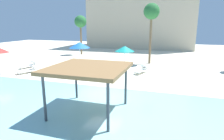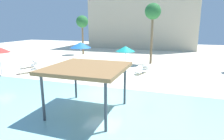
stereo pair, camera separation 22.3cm
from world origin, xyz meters
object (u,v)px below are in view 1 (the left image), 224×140
object	(u,v)px
beach_umbrella_blue_3	(79,45)
shade_pavilion	(88,70)
lounge_chair_0	(29,65)
palm_tree_1	(151,13)
lounge_chair_3	(141,70)
beach_umbrella_teal_2	(125,49)
palm_tree_0	(80,22)
lounge_chair_2	(27,70)

from	to	relation	value
beach_umbrella_blue_3	shade_pavilion	bearing A→B (deg)	-61.10
lounge_chair_0	palm_tree_1	xyz separation A→B (m)	(12.64, 6.62, 5.73)
lounge_chair_3	shade_pavilion	bearing A→B (deg)	11.67
beach_umbrella_teal_2	palm_tree_0	xyz separation A→B (m)	(-9.47, 9.07, 2.77)
lounge_chair_0	palm_tree_0	distance (m)	12.08
palm_tree_0	lounge_chair_0	bearing A→B (deg)	-95.75
beach_umbrella_teal_2	lounge_chair_3	size ratio (longest dim) A/B	1.30
beach_umbrella_teal_2	lounge_chair_2	distance (m)	10.04
beach_umbrella_blue_3	palm_tree_0	xyz separation A→B (m)	(-3.91, 8.30, 2.64)
shade_pavilion	beach_umbrella_teal_2	xyz separation A→B (m)	(-0.62, 10.42, -0.12)
beach_umbrella_blue_3	lounge_chair_0	distance (m)	6.10
palm_tree_0	shade_pavilion	bearing A→B (deg)	-62.63
lounge_chair_2	beach_umbrella_blue_3	bearing A→B (deg)	172.22
palm_tree_0	beach_umbrella_blue_3	bearing A→B (deg)	-64.76
beach_umbrella_teal_2	palm_tree_1	distance (m)	6.31
shade_pavilion	beach_umbrella_blue_3	distance (m)	12.79
beach_umbrella_blue_3	beach_umbrella_teal_2	bearing A→B (deg)	-7.92
lounge_chair_3	palm_tree_0	world-z (taller)	palm_tree_0
lounge_chair_2	lounge_chair_0	bearing A→B (deg)	-114.70
beach_umbrella_blue_3	lounge_chair_0	bearing A→B (deg)	-151.28
beach_umbrella_teal_2	palm_tree_1	size ratio (longest dim) A/B	0.36
beach_umbrella_blue_3	palm_tree_0	distance (m)	9.54
lounge_chair_0	lounge_chair_3	world-z (taller)	same
beach_umbrella_teal_2	lounge_chair_2	xyz separation A→B (m)	(-8.97, -4.06, -1.97)
shade_pavilion	lounge_chair_0	world-z (taller)	shade_pavilion
lounge_chair_0	palm_tree_0	bearing A→B (deg)	-164.97
lounge_chair_2	lounge_chair_3	bearing A→B (deg)	134.76
lounge_chair_3	palm_tree_1	xyz separation A→B (m)	(0.15, 5.30, 5.73)
lounge_chair_0	lounge_chair_2	world-z (taller)	same
beach_umbrella_blue_3	lounge_chair_3	size ratio (longest dim) A/B	1.40
beach_umbrella_teal_2	palm_tree_1	world-z (taller)	palm_tree_1
beach_umbrella_blue_3	lounge_chair_2	world-z (taller)	beach_umbrella_blue_3
shade_pavilion	palm_tree_0	distance (m)	22.11
beach_umbrella_teal_2	lounge_chair_0	bearing A→B (deg)	-169.41
lounge_chair_3	palm_tree_1	world-z (taller)	palm_tree_1
beach_umbrella_teal_2	palm_tree_0	world-z (taller)	palm_tree_0
palm_tree_1	lounge_chair_2	bearing A→B (deg)	-141.75
lounge_chair_2	lounge_chair_3	distance (m)	11.40
lounge_chair_3	lounge_chair_0	bearing A→B (deg)	-64.76
shade_pavilion	lounge_chair_3	xyz separation A→B (m)	(1.29, 9.77, -2.10)
beach_umbrella_blue_3	lounge_chair_2	distance (m)	6.28
beach_umbrella_teal_2	palm_tree_0	size ratio (longest dim) A/B	0.42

